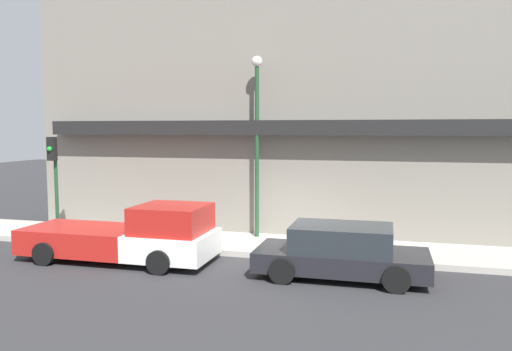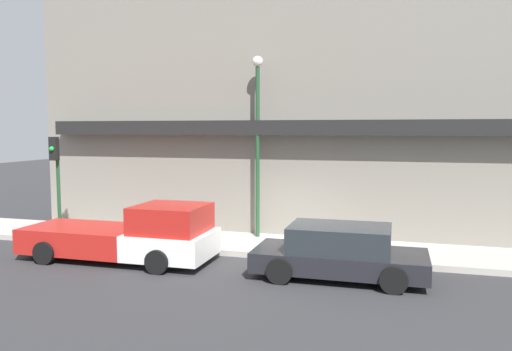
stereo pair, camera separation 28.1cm
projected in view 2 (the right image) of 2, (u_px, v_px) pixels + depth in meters
name	position (u px, v px, depth m)	size (l,w,h in m)	color
ground_plane	(277.00, 260.00, 14.66)	(80.00, 80.00, 0.00)	#2D2D30
sidewalk	(287.00, 247.00, 15.95)	(36.00, 2.71, 0.18)	#ADA89E
building	(305.00, 87.00, 18.17)	(19.80, 3.80, 10.74)	gray
pickup_truck	(131.00, 236.00, 14.51)	(5.70, 2.23, 1.70)	white
parked_car	(340.00, 252.00, 12.87)	(4.42, 2.11, 1.37)	black
fire_hydrant	(335.00, 242.00, 14.53)	(0.18, 0.18, 0.74)	red
street_lamp	(258.00, 126.00, 16.71)	(0.36, 0.36, 6.08)	#1E4728
traffic_light	(56.00, 167.00, 17.08)	(0.28, 0.42, 3.40)	#1E4728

